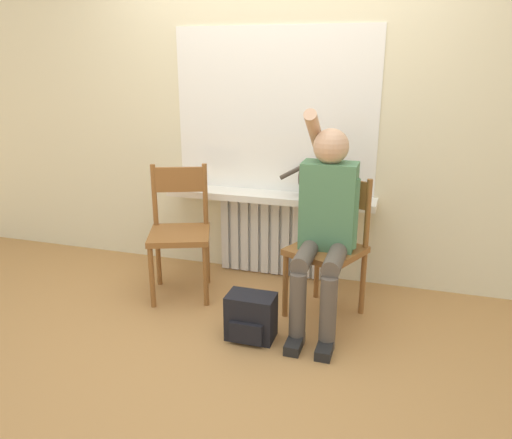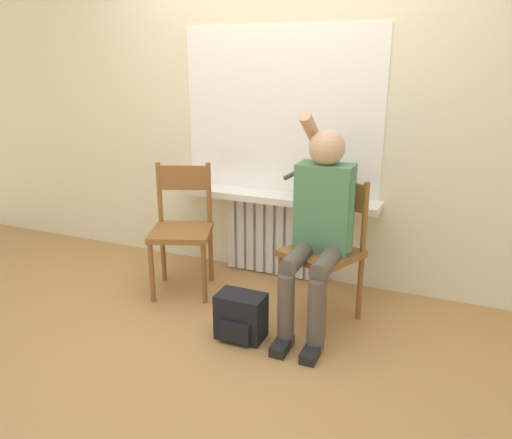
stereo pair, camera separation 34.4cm
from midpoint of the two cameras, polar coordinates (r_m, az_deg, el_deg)
ground_plane at (r=3.06m, az=-7.60°, el=-14.50°), size 12.00×12.00×0.00m
wall_with_window at (r=3.75m, az=-0.46°, el=13.56°), size 7.00×0.06×2.70m
radiator at (r=3.89m, az=-0.77°, el=-1.95°), size 0.83×0.08×0.62m
windowsill at (r=3.72m, az=-1.14°, el=2.57°), size 1.58×0.24×0.05m
window_glass at (r=3.72m, az=-0.62°, el=12.25°), size 1.51×0.01×1.19m
chair_left at (r=3.59m, az=-11.45°, el=-1.17°), size 0.54×0.54×0.92m
chair_right at (r=3.24m, az=5.41°, el=-3.00°), size 0.55×0.55×0.92m
person at (r=3.07m, az=4.82°, el=0.24°), size 0.36×0.97×1.36m
cat at (r=3.55m, az=4.88°, el=4.67°), size 0.52×0.13×0.25m
backpack at (r=3.08m, az=-3.86°, el=-11.16°), size 0.29×0.21×0.28m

